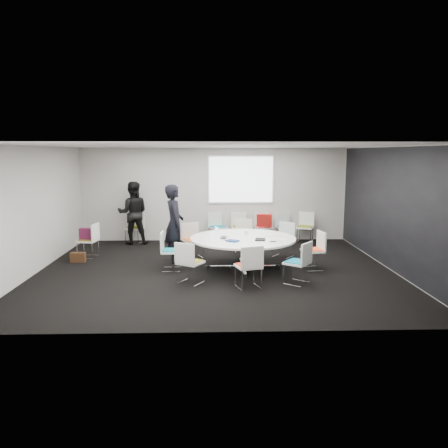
{
  "coord_description": "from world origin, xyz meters",
  "views": [
    {
      "loc": [
        -0.1,
        -9.67,
        2.64
      ],
      "look_at": [
        0.2,
        0.4,
        1.0
      ],
      "focal_mm": 35.0,
      "sensor_mm": 36.0,
      "label": 1
    }
  ],
  "objects_px": {
    "maroon_bag": "(88,234)",
    "chair_person_back": "(135,233)",
    "conference_table": "(243,245)",
    "person_back": "(133,213)",
    "chair_back_d": "(285,233)",
    "chair_back_e": "(305,233)",
    "chair_spare_left": "(89,247)",
    "chair_ring_e": "(171,258)",
    "chair_ring_g": "(249,275)",
    "cup": "(246,233)",
    "chair_back_a": "(218,233)",
    "chair_ring_a": "(313,258)",
    "brown_bag": "(78,257)",
    "chair_back_b": "(240,233)",
    "person_main": "(174,224)",
    "laptop": "(225,237)",
    "chair_back_c": "(263,233)",
    "chair_ring_f": "(190,271)",
    "chair_ring_h": "(297,271)",
    "chair_ring_d": "(193,247)",
    "chair_ring_b": "(283,246)",
    "chair_ring_c": "(243,242)"
  },
  "relations": [
    {
      "from": "chair_ring_c",
      "to": "chair_back_c",
      "type": "relative_size",
      "value": 1.0
    },
    {
      "from": "chair_ring_e",
      "to": "chair_person_back",
      "type": "xyz_separation_m",
      "value": [
        -1.36,
        3.15,
        0.0
      ]
    },
    {
      "from": "cup",
      "to": "chair_ring_f",
      "type": "bearing_deg",
      "value": -129.4
    },
    {
      "from": "chair_ring_b",
      "to": "chair_ring_d",
      "type": "bearing_deg",
      "value": 38.46
    },
    {
      "from": "chair_back_b",
      "to": "person_main",
      "type": "relative_size",
      "value": 0.46
    },
    {
      "from": "chair_back_e",
      "to": "chair_person_back",
      "type": "bearing_deg",
      "value": 21.92
    },
    {
      "from": "brown_bag",
      "to": "chair_spare_left",
      "type": "bearing_deg",
      "value": 73.5
    },
    {
      "from": "chair_ring_b",
      "to": "chair_back_d",
      "type": "bearing_deg",
      "value": -63.51
    },
    {
      "from": "chair_ring_e",
      "to": "laptop",
      "type": "distance_m",
      "value": 1.33
    },
    {
      "from": "chair_back_b",
      "to": "maroon_bag",
      "type": "xyz_separation_m",
      "value": [
        -3.99,
        -1.86,
        0.34
      ]
    },
    {
      "from": "chair_ring_d",
      "to": "chair_back_a",
      "type": "bearing_deg",
      "value": -130.18
    },
    {
      "from": "chair_ring_g",
      "to": "cup",
      "type": "height_order",
      "value": "chair_ring_g"
    },
    {
      "from": "chair_ring_b",
      "to": "chair_ring_d",
      "type": "height_order",
      "value": "same"
    },
    {
      "from": "chair_back_b",
      "to": "maroon_bag",
      "type": "relative_size",
      "value": 2.2
    },
    {
      "from": "chair_ring_e",
      "to": "chair_back_a",
      "type": "xyz_separation_m",
      "value": [
        1.11,
        3.15,
        0.0
      ]
    },
    {
      "from": "chair_ring_h",
      "to": "brown_bag",
      "type": "relative_size",
      "value": 2.44
    },
    {
      "from": "chair_ring_a",
      "to": "chair_back_a",
      "type": "relative_size",
      "value": 1.0
    },
    {
      "from": "chair_ring_c",
      "to": "chair_ring_e",
      "type": "xyz_separation_m",
      "value": [
        -1.77,
        -1.74,
        0.0
      ]
    },
    {
      "from": "chair_ring_e",
      "to": "chair_back_e",
      "type": "xyz_separation_m",
      "value": [
        3.74,
        3.12,
        0.0
      ]
    },
    {
      "from": "chair_ring_e",
      "to": "maroon_bag",
      "type": "relative_size",
      "value": 2.2
    },
    {
      "from": "chair_ring_g",
      "to": "chair_person_back",
      "type": "distance_m",
      "value": 5.44
    },
    {
      "from": "chair_back_e",
      "to": "chair_spare_left",
      "type": "bearing_deg",
      "value": 39.36
    },
    {
      "from": "chair_back_e",
      "to": "laptop",
      "type": "height_order",
      "value": "chair_back_e"
    },
    {
      "from": "chair_ring_d",
      "to": "chair_back_a",
      "type": "height_order",
      "value": "same"
    },
    {
      "from": "person_back",
      "to": "chair_back_d",
      "type": "bearing_deg",
      "value": 175.22
    },
    {
      "from": "chair_person_back",
      "to": "chair_ring_a",
      "type": "bearing_deg",
      "value": 161.14
    },
    {
      "from": "chair_ring_c",
      "to": "brown_bag",
      "type": "distance_m",
      "value": 4.22
    },
    {
      "from": "chair_back_d",
      "to": "chair_spare_left",
      "type": "height_order",
      "value": "same"
    },
    {
      "from": "chair_back_a",
      "to": "chair_back_c",
      "type": "xyz_separation_m",
      "value": [
        1.36,
        0.0,
        0.0
      ]
    },
    {
      "from": "chair_back_b",
      "to": "laptop",
      "type": "distance_m",
      "value": 3.17
    },
    {
      "from": "maroon_bag",
      "to": "conference_table",
      "type": "bearing_deg",
      "value": -17.1
    },
    {
      "from": "chair_ring_e",
      "to": "maroon_bag",
      "type": "distance_m",
      "value": 2.59
    },
    {
      "from": "chair_ring_g",
      "to": "chair_spare_left",
      "type": "bearing_deg",
      "value": 128.98
    },
    {
      "from": "conference_table",
      "to": "chair_ring_g",
      "type": "relative_size",
      "value": 2.74
    },
    {
      "from": "chair_ring_f",
      "to": "chair_back_d",
      "type": "relative_size",
      "value": 1.0
    },
    {
      "from": "chair_ring_f",
      "to": "chair_person_back",
      "type": "distance_m",
      "value": 4.59
    },
    {
      "from": "cup",
      "to": "maroon_bag",
      "type": "bearing_deg",
      "value": 168.47
    },
    {
      "from": "chair_spare_left",
      "to": "person_back",
      "type": "distance_m",
      "value": 2.0
    },
    {
      "from": "chair_spare_left",
      "to": "person_back",
      "type": "relative_size",
      "value": 0.48
    },
    {
      "from": "chair_ring_c",
      "to": "chair_ring_f",
      "type": "height_order",
      "value": "same"
    },
    {
      "from": "chair_ring_a",
      "to": "laptop",
      "type": "distance_m",
      "value": 2.06
    },
    {
      "from": "person_back",
      "to": "brown_bag",
      "type": "height_order",
      "value": "person_back"
    },
    {
      "from": "chair_ring_f",
      "to": "maroon_bag",
      "type": "bearing_deg",
      "value": 169.41
    },
    {
      "from": "chair_back_c",
      "to": "laptop",
      "type": "bearing_deg",
      "value": 53.12
    },
    {
      "from": "chair_ring_c",
      "to": "laptop",
      "type": "xyz_separation_m",
      "value": [
        -0.53,
        -1.68,
        0.47
      ]
    },
    {
      "from": "chair_ring_g",
      "to": "chair_back_c",
      "type": "relative_size",
      "value": 1.0
    },
    {
      "from": "chair_back_a",
      "to": "maroon_bag",
      "type": "height_order",
      "value": "chair_back_a"
    },
    {
      "from": "maroon_bag",
      "to": "chair_person_back",
      "type": "bearing_deg",
      "value": 65.0
    },
    {
      "from": "maroon_bag",
      "to": "chair_ring_c",
      "type": "bearing_deg",
      "value": 6.47
    },
    {
      "from": "chair_spare_left",
      "to": "chair_ring_g",
      "type": "bearing_deg",
      "value": -116.16
    }
  ]
}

